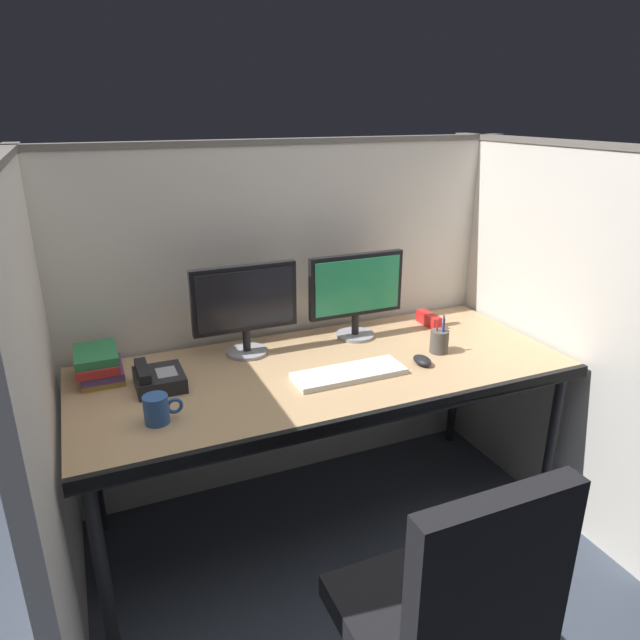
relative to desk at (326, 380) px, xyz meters
The scene contains 14 objects.
ground_plane 0.75m from the desk, 90.00° to the right, with size 8.00×8.00×0.00m, color #383F4C.
cubicle_partition_rear 0.47m from the desk, 90.00° to the left, with size 2.21×0.06×1.57m.
cubicle_partition_left 1.00m from the desk, behind, with size 0.06×1.41×1.57m.
cubicle_partition_right 1.00m from the desk, ahead, with size 0.06×1.41×1.57m.
desk is the anchor object (origin of this frame).
monitor_left 0.44m from the desk, 132.77° to the left, with size 0.43×0.17×0.37m.
monitor_right 0.44m from the desk, 45.15° to the left, with size 0.43×0.17×0.37m.
keyboard_main 0.12m from the desk, 61.56° to the right, with size 0.43×0.15×0.02m, color silver.
computer_mouse 0.39m from the desk, 17.28° to the right, with size 0.06×0.10×0.04m.
desk_phone 0.64m from the desk, behind, with size 0.17×0.19×0.09m.
coffee_mug 0.69m from the desk, 166.57° to the right, with size 0.13×0.08×0.09m.
pen_cup 0.50m from the desk, ahead, with size 0.08×0.08×0.17m.
red_stapler 0.68m from the desk, 21.40° to the left, with size 0.04×0.15×0.06m, color red.
book_stack 0.86m from the desk, 162.69° to the left, with size 0.16×0.22×0.11m.
Camera 1 is at (-0.82, -1.56, 1.69)m, focal length 32.22 mm.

